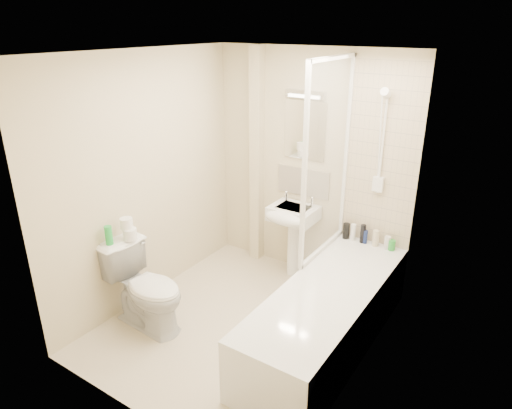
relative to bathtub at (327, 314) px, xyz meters
The scene contains 26 objects.
floor 0.83m from the bathtub, 165.07° to the right, with size 2.50×2.50×0.00m, color beige.
wall_back 1.58m from the bathtub, 125.54° to the left, with size 2.20×0.02×2.40m, color beige.
wall_left 2.07m from the bathtub, behind, with size 0.02×2.50×2.40m, color beige.
wall_right 1.00m from the bathtub, 29.74° to the right, with size 0.02×2.50×2.40m, color beige.
ceiling 2.25m from the bathtub, 165.07° to the right, with size 2.20×2.50×0.02m, color white.
tile_back 1.54m from the bathtub, 90.00° to the left, with size 0.70×0.01×1.75m, color beige.
tile_right 1.19m from the bathtub, ahead, with size 0.01×2.10×1.75m, color beige.
pipe_boxing 1.92m from the bathtub, 144.15° to the left, with size 0.12×0.12×2.40m, color beige.
splashback 1.51m from the bathtub, 128.09° to the left, with size 0.60×0.01×0.30m, color beige.
mirror 1.85m from the bathtub, 128.14° to the left, with size 0.46×0.01×0.60m, color white.
strip_light 2.11m from the bathtub, 128.77° to the left, with size 0.42×0.07×0.07m, color silver.
bathtub is the anchor object (origin of this frame).
shower_screen 1.35m from the bathtub, 120.33° to the left, with size 0.04×0.92×1.80m.
shower_fixture 1.60m from the bathtub, 90.10° to the left, with size 0.10×0.16×0.99m.
pedestal_sink 1.21m from the bathtub, 135.05° to the left, with size 0.48×0.45×0.92m.
bottle_black_a 1.05m from the bathtub, 105.23° to the left, with size 0.07×0.07×0.16m, color black.
bottle_white_a 1.04m from the bathtub, 101.10° to the left, with size 0.05×0.05×0.17m, color white.
bottle_black_b 1.03m from the bathtub, 95.09° to the left, with size 0.05×0.05×0.19m, color black.
bottle_blue 1.02m from the bathtub, 93.51° to the left, with size 0.05×0.05×0.14m, color navy.
bottle_cream 1.02m from the bathtub, 87.12° to the left, with size 0.06×0.06×0.16m, color beige.
bottle_white_b 1.03m from the bathtub, 80.16° to the left, with size 0.06×0.06×0.13m, color silver.
bottle_green 1.03m from the bathtub, 77.65° to the left, with size 0.07×0.07×0.10m, color green.
toilet 1.61m from the bathtub, 155.89° to the right, with size 0.80×0.49×0.79m, color white.
toilet_roll_lower 1.87m from the bathtub, 160.64° to the right, with size 0.12×0.12×0.10m, color white.
toilet_roll_upper 1.93m from the bathtub, 160.77° to the right, with size 0.11×0.11×0.10m, color white.
green_bottle 2.01m from the bathtub, 156.64° to the right, with size 0.06×0.06×0.17m, color green.
Camera 1 is at (2.03, -2.85, 2.61)m, focal length 32.00 mm.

